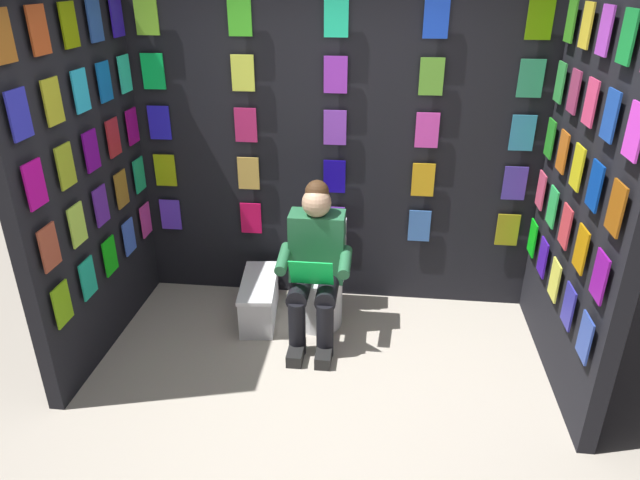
# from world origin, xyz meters

# --- Properties ---
(ground_plane) EXTENTS (30.00, 30.00, 0.00)m
(ground_plane) POSITION_xyz_m (0.00, 0.00, 0.00)
(ground_plane) COLOR #B2A899
(display_wall_back) EXTENTS (3.22, 0.14, 2.45)m
(display_wall_back) POSITION_xyz_m (-0.00, -1.68, 1.23)
(display_wall_back) COLOR black
(display_wall_back) RESTS_ON ground
(display_wall_left) EXTENTS (0.14, 1.64, 2.45)m
(display_wall_left) POSITION_xyz_m (-1.61, -0.82, 1.23)
(display_wall_left) COLOR black
(display_wall_left) RESTS_ON ground
(display_wall_right) EXTENTS (0.14, 1.64, 2.45)m
(display_wall_right) POSITION_xyz_m (1.61, -0.82, 1.23)
(display_wall_right) COLOR black
(display_wall_right) RESTS_ON ground
(toilet) EXTENTS (0.41, 0.55, 0.77)m
(toilet) POSITION_xyz_m (0.08, -1.25, 0.33)
(toilet) COLOR white
(toilet) RESTS_ON ground
(person_reading) EXTENTS (0.52, 0.68, 1.19)m
(person_reading) POSITION_xyz_m (0.08, -1.02, 0.60)
(person_reading) COLOR #286B42
(person_reading) RESTS_ON ground
(comic_longbox_near) EXTENTS (0.33, 0.68, 0.33)m
(comic_longbox_near) POSITION_xyz_m (0.55, -1.19, 0.17)
(comic_longbox_near) COLOR silver
(comic_longbox_near) RESTS_ON ground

